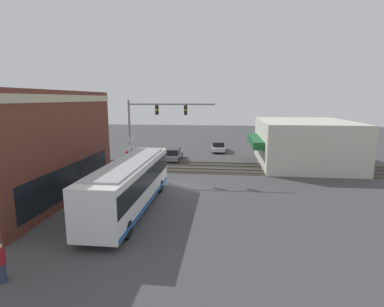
{
  "coord_description": "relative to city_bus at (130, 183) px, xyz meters",
  "views": [
    {
      "loc": [
        -24.15,
        -3.46,
        7.41
      ],
      "look_at": [
        4.31,
        -0.29,
        2.14
      ],
      "focal_mm": 28.0,
      "sensor_mm": 36.0,
      "label": 1
    }
  ],
  "objects": [
    {
      "name": "shop_building",
      "position": [
        16.12,
        -15.13,
        0.64
      ],
      "size": [
        12.42,
        10.95,
        4.97
      ],
      "color": "beige",
      "rests_on": "ground"
    },
    {
      "name": "parked_car_white",
      "position": [
        23.35,
        -5.4,
        -1.17
      ],
      "size": [
        4.68,
        1.82,
        1.46
      ],
      "color": "silver",
      "rests_on": "ground"
    },
    {
      "name": "parked_car_grey",
      "position": [
        16.51,
        -0.0,
        -1.17
      ],
      "size": [
        4.69,
        1.82,
        1.47
      ],
      "color": "slate",
      "rests_on": "ground"
    },
    {
      "name": "rail_track_far",
      "position": [
        14.53,
        -2.8,
        -1.82
      ],
      "size": [
        2.6,
        60.0,
        0.15
      ],
      "color": "#332D28",
      "rests_on": "ground"
    },
    {
      "name": "ground_plane",
      "position": [
        5.33,
        -2.8,
        -1.85
      ],
      "size": [
        120.0,
        120.0,
        0.0
      ],
      "primitive_type": "plane",
      "color": "#424244"
    },
    {
      "name": "city_bus",
      "position": [
        0.0,
        0.0,
        0.0
      ],
      "size": [
        12.18,
        2.59,
        3.34
      ],
      "color": "white",
      "rests_on": "ground"
    },
    {
      "name": "pedestrian_at_crossing",
      "position": [
        7.88,
        1.61,
        -0.96
      ],
      "size": [
        0.34,
        0.34,
        1.73
      ],
      "color": "black",
      "rests_on": "ground"
    },
    {
      "name": "crossing_signal",
      "position": [
        8.75,
        2.72,
        0.45
      ],
      "size": [
        1.41,
        1.18,
        3.81
      ],
      "color": "gray",
      "rests_on": "ground"
    },
    {
      "name": "pedestrian_by_lamp",
      "position": [
        -8.62,
        2.67,
        -1.0
      ],
      "size": [
        0.34,
        0.34,
        1.68
      ],
      "color": "#2D3351",
      "rests_on": "ground"
    },
    {
      "name": "traffic_signal_gantry",
      "position": [
        9.21,
        0.64,
        3.49
      ],
      "size": [
        0.42,
        8.33,
        7.3
      ],
      "color": "gray",
      "rests_on": "ground"
    },
    {
      "name": "rail_track_near",
      "position": [
        11.33,
        -2.8,
        -1.82
      ],
      "size": [
        2.6,
        60.0,
        0.15
      ],
      "color": "#332D28",
      "rests_on": "ground"
    },
    {
      "name": "brick_building",
      "position": [
        1.13,
        9.15,
        2.14
      ],
      "size": [
        14.64,
        8.99,
        7.97
      ],
      "color": "brown",
      "rests_on": "ground"
    }
  ]
}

